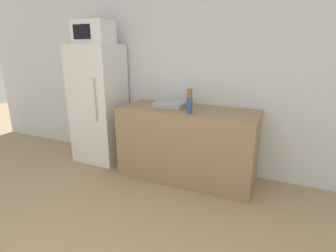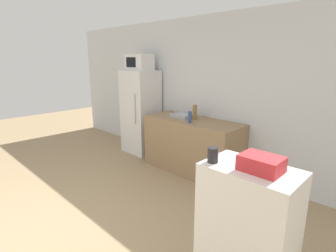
{
  "view_description": "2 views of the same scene",
  "coord_description": "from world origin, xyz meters",
  "px_view_note": "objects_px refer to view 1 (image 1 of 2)",
  "views": [
    {
      "loc": [
        0.98,
        -0.17,
        1.62
      ],
      "look_at": [
        -0.09,
        2.18,
        0.86
      ],
      "focal_mm": 28.0,
      "sensor_mm": 36.0,
      "label": 1
    },
    {
      "loc": [
        2.59,
        -0.55,
        1.89
      ],
      "look_at": [
        0.23,
        1.86,
        1.03
      ],
      "focal_mm": 28.0,
      "sensor_mm": 36.0,
      "label": 2
    }
  ],
  "objects_px": {
    "refrigerator": "(99,104)",
    "bottle_short": "(190,105)",
    "microwave": "(93,32)",
    "bottle_tall": "(189,99)"
  },
  "relations": [
    {
      "from": "refrigerator",
      "to": "bottle_short",
      "type": "xyz_separation_m",
      "value": [
        1.48,
        -0.23,
        0.16
      ]
    },
    {
      "from": "bottle_short",
      "to": "microwave",
      "type": "bearing_deg",
      "value": 171.23
    },
    {
      "from": "microwave",
      "to": "bottle_tall",
      "type": "distance_m",
      "value": 1.61
    },
    {
      "from": "refrigerator",
      "to": "microwave",
      "type": "distance_m",
      "value": 0.99
    },
    {
      "from": "microwave",
      "to": "bottle_short",
      "type": "height_order",
      "value": "microwave"
    },
    {
      "from": "refrigerator",
      "to": "bottle_short",
      "type": "bearing_deg",
      "value": -8.82
    },
    {
      "from": "microwave",
      "to": "bottle_tall",
      "type": "height_order",
      "value": "microwave"
    },
    {
      "from": "microwave",
      "to": "bottle_tall",
      "type": "relative_size",
      "value": 2.07
    },
    {
      "from": "refrigerator",
      "to": "bottle_short",
      "type": "distance_m",
      "value": 1.51
    },
    {
      "from": "refrigerator",
      "to": "bottle_short",
      "type": "relative_size",
      "value": 9.12
    }
  ]
}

